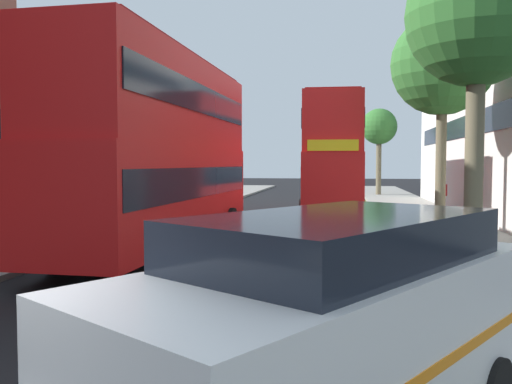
# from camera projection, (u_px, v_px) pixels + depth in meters

# --- Properties ---
(sidewalk_right) EXTENTS (4.00, 80.00, 0.14)m
(sidewalk_right) POSITION_uv_depth(u_px,v_px,m) (449.00, 236.00, 18.57)
(sidewalk_right) COLOR gray
(sidewalk_right) RESTS_ON ground
(sidewalk_left) EXTENTS (4.00, 80.00, 0.14)m
(sidewalk_left) POSITION_uv_depth(u_px,v_px,m) (97.00, 228.00, 20.61)
(sidewalk_left) COLOR gray
(sidewalk_left) RESTS_ON ground
(kerb_line_outer) EXTENTS (0.10, 56.00, 0.01)m
(kerb_line_outer) POSITION_uv_depth(u_px,v_px,m) (392.00, 245.00, 16.93)
(kerb_line_outer) COLOR yellow
(kerb_line_outer) RESTS_ON ground
(kerb_line_inner) EXTENTS (0.10, 56.00, 0.01)m
(kerb_line_inner) POSITION_uv_depth(u_px,v_px,m) (387.00, 245.00, 16.96)
(kerb_line_inner) COLOR yellow
(kerb_line_inner) RESTS_ON ground
(double_decker_bus_away) EXTENTS (3.08, 10.88, 5.64)m
(double_decker_bus_away) POSITION_uv_depth(u_px,v_px,m) (160.00, 148.00, 15.39)
(double_decker_bus_away) COLOR red
(double_decker_bus_away) RESTS_ON ground
(double_decker_bus_oncoming) EXTENTS (3.03, 10.87, 5.64)m
(double_decker_bus_oncoming) POSITION_uv_depth(u_px,v_px,m) (331.00, 154.00, 26.31)
(double_decker_bus_oncoming) COLOR red
(double_decker_bus_oncoming) RESTS_ON ground
(taxi_minivan) EXTENTS (4.17, 5.05, 2.12)m
(taxi_minivan) POSITION_uv_depth(u_px,v_px,m) (325.00, 336.00, 4.65)
(taxi_minivan) COLOR white
(taxi_minivan) RESTS_ON ground
(pedestrian_far) EXTENTS (0.34, 0.22, 1.62)m
(pedestrian_far) POSITION_uv_depth(u_px,v_px,m) (443.00, 196.00, 26.31)
(pedestrian_far) COLOR #2D2D38
(pedestrian_far) RESTS_ON sidewalk_right
(street_tree_near) EXTENTS (3.60, 3.60, 7.75)m
(street_tree_near) POSITION_uv_depth(u_px,v_px,m) (443.00, 65.00, 18.88)
(street_tree_near) COLOR #6B6047
(street_tree_near) RESTS_ON sidewalk_right
(street_tree_mid) EXTENTS (2.80, 2.80, 6.76)m
(street_tree_mid) POSITION_uv_depth(u_px,v_px,m) (477.00, 19.00, 10.56)
(street_tree_mid) COLOR #6B6047
(street_tree_mid) RESTS_ON sidewalk_right
(street_tree_far) EXTENTS (2.81, 2.81, 6.75)m
(street_tree_far) POSITION_uv_depth(u_px,v_px,m) (379.00, 128.00, 41.94)
(street_tree_far) COLOR #6B6047
(street_tree_far) RESTS_ON sidewalk_right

